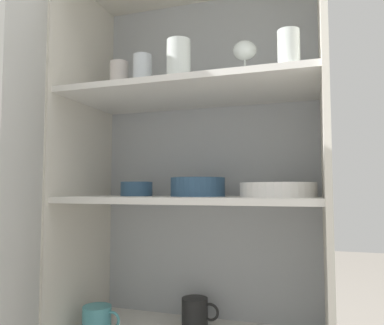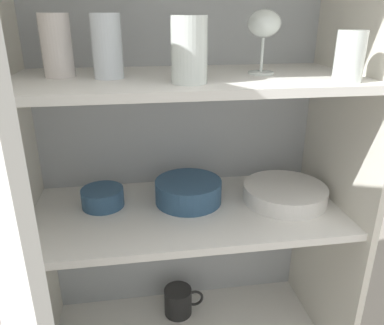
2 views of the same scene
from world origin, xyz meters
name	(u,v)px [view 1 (image 1 of 2)]	position (x,y,z in m)	size (l,w,h in m)	color
cupboard_back_panel	(208,191)	(0.00, 0.39, 0.75)	(0.87, 0.02, 1.50)	#B2B7BC
cupboard_side_left	(82,191)	(-0.42, 0.19, 0.75)	(0.02, 0.42, 1.50)	silver
cupboard_side_right	(326,191)	(0.42, 0.19, 0.75)	(0.02, 0.42, 1.50)	silver
shelf_board_middle	(191,200)	(0.00, 0.19, 0.72)	(0.83, 0.39, 0.02)	white
shelf_board_upper	(191,93)	(0.00, 0.19, 1.08)	(0.83, 0.39, 0.02)	white
cupboard_door	(22,191)	(-0.33, -0.21, 0.75)	(0.22, 0.39, 1.50)	silver
tumbler_glass_0	(119,81)	(-0.29, 0.22, 1.16)	(0.07, 0.07, 0.14)	silver
tumbler_glass_1	(289,49)	(0.33, 0.06, 1.14)	(0.06, 0.06, 0.11)	white
tumbler_glass_2	(142,75)	(-0.18, 0.18, 1.16)	(0.07, 0.07, 0.14)	white
tumbler_glass_3	(179,61)	(-0.01, 0.09, 1.16)	(0.08, 0.08, 0.14)	white
wine_glass_0	(245,53)	(0.18, 0.19, 1.20)	(0.08, 0.08, 0.15)	white
plate_stack_white	(278,190)	(0.28, 0.20, 0.75)	(0.24, 0.24, 0.04)	white
mixing_bowl_large	(198,186)	(0.01, 0.24, 0.77)	(0.19, 0.19, 0.06)	#33567A
serving_bowl_small	(137,188)	(-0.23, 0.25, 0.76)	(0.12, 0.12, 0.05)	#33567A
coffee_mug_primary	(97,319)	(-0.31, 0.13, 0.32)	(0.13, 0.10, 0.09)	teal
coffee_mug_extra_1	(195,312)	(-0.02, 0.29, 0.33)	(0.13, 0.09, 0.10)	black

